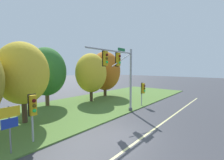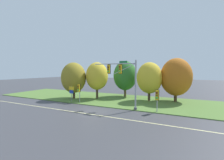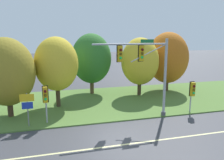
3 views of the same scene
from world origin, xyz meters
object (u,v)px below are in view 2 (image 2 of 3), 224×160
Objects in this scene: pedestrian_signal_near_kerb at (79,89)px; tree_mid_verge at (149,78)px; tree_tall_centre at (176,77)px; tree_left_of_mast at (97,76)px; pedestrian_signal_further_along at (157,96)px; tree_behind_signpost at (125,76)px; traffic_signal_mast at (123,76)px; tree_nearest_road at (74,78)px; route_sign_post at (71,91)px.

pedestrian_signal_near_kerb is 0.46× the size of tree_mid_verge.
tree_left_of_mast is at bearing -166.66° from tree_tall_centre.
pedestrian_signal_further_along is 11.81m from tree_behind_signpost.
tree_nearest_road is at bearing 164.30° from traffic_signal_mast.
tree_left_of_mast is 0.95× the size of tree_behind_signpost.
pedestrian_signal_further_along is at bearing -3.00° from pedestrian_signal_near_kerb.
tree_behind_signpost is (6.26, 8.54, 2.39)m from route_sign_post.
tree_mid_verge is (11.43, 6.36, 2.16)m from route_sign_post.
pedestrian_signal_near_kerb is 1.16× the size of route_sign_post.
tree_mid_verge is (9.16, 1.94, -0.23)m from tree_left_of_mast.
tree_behind_signpost reaches higher than tree_mid_verge.
traffic_signal_mast is 2.54× the size of route_sign_post.
tree_left_of_mast is at bearing -134.13° from tree_behind_signpost.
tree_nearest_road is (-10.99, 3.09, -0.61)m from traffic_signal_mast.
tree_mid_verge is at bearing -22.88° from tree_behind_signpost.
pedestrian_signal_near_kerb is at bearing -103.07° from tree_left_of_mast.
pedestrian_signal_further_along is 13.72m from route_sign_post.
tree_tall_centre reaches higher than route_sign_post.
traffic_signal_mast is 9.65m from route_sign_post.
tree_left_of_mast reaches higher than pedestrian_signal_near_kerb.
tree_tall_centre is (9.28, -0.97, -0.05)m from tree_behind_signpost.
traffic_signal_mast is 2.33× the size of pedestrian_signal_further_along.
tree_nearest_road is (-3.03, 2.42, 1.66)m from pedestrian_signal_near_kerb.
tree_behind_signpost reaches higher than pedestrian_signal_near_kerb.
pedestrian_signal_near_kerb is at bearing -38.64° from tree_nearest_road.
traffic_signal_mast is 0.98× the size of tree_nearest_road.
traffic_signal_mast is 8.49m from tree_left_of_mast.
route_sign_post is at bearing -167.48° from pedestrian_signal_near_kerb.
tree_left_of_mast is at bearing -168.05° from tree_mid_verge.
tree_left_of_mast reaches higher than tree_nearest_road.
route_sign_post is 10.86m from tree_behind_signpost.
route_sign_post is 0.38× the size of tree_left_of_mast.
traffic_signal_mast is 5.07m from pedestrian_signal_further_along.
tree_tall_centre is (13.28, 3.15, -0.04)m from tree_left_of_mast.
tree_nearest_road reaches higher than traffic_signal_mast.
tree_left_of_mast is at bearing 23.24° from tree_nearest_road.
tree_nearest_road is at bearing 168.74° from pedestrian_signal_further_along.
pedestrian_signal_further_along is at bearing -11.26° from tree_nearest_road.
tree_mid_verge is 0.91× the size of tree_tall_centre.
pedestrian_signal_near_kerb is 9.83m from tree_behind_signpost.
pedestrian_signal_further_along is 1.09× the size of route_sign_post.
tree_left_of_mast is (2.27, 4.43, 2.38)m from route_sign_post.
tree_mid_verge reaches higher than traffic_signal_mast.
tree_left_of_mast reaches higher than traffic_signal_mast.
pedestrian_signal_near_kerb is 0.45× the size of tree_left_of_mast.
route_sign_post is at bearing -57.57° from tree_nearest_road.
pedestrian_signal_further_along is (4.45, 0.02, -2.43)m from traffic_signal_mast.
pedestrian_signal_further_along is (12.41, -0.65, -0.16)m from pedestrian_signal_near_kerb.
tree_nearest_road is at bearing -164.48° from tree_mid_verge.
tree_behind_signpost is (-3.00, 8.92, -0.29)m from traffic_signal_mast.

